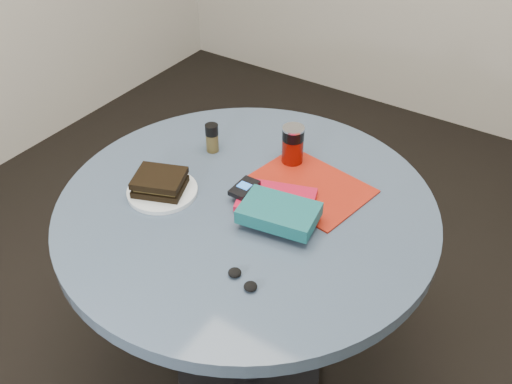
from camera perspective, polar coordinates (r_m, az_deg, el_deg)
The scene contains 11 objects.
ground at distance 2.05m, azimuth -0.73°, elevation -17.53°, with size 4.00×4.00×0.00m, color black.
table at distance 1.60m, azimuth -0.90°, elevation -5.64°, with size 1.00×1.00×0.75m.
plate at distance 1.55m, azimuth -9.35°, elevation 0.09°, with size 0.19×0.19×0.01m, color white.
sandwich at distance 1.53m, azimuth -9.60°, elevation 0.96°, with size 0.16×0.15×0.05m.
soda_can at distance 1.61m, azimuth 3.69°, elevation 4.69°, with size 0.07×0.07×0.12m.
pepper_grinder at distance 1.67m, azimuth -4.42°, elevation 5.44°, with size 0.04×0.04×0.09m.
magazine at distance 1.55m, azimuth 5.32°, elevation 0.56°, with size 0.31×0.23×0.01m, color maroon.
red_book at distance 1.49m, azimuth 2.04°, elevation -0.78°, with size 0.20×0.13×0.02m, color #AB0D2B.
novel at distance 1.40m, azimuth 2.33°, elevation -2.09°, with size 0.19×0.12×0.04m, color #114F54.
mp3_player at distance 1.50m, azimuth -1.18°, elevation 0.41°, with size 0.05×0.09×0.02m.
headphones at distance 1.29m, azimuth -1.36°, elevation -8.73°, with size 0.09×0.05×0.02m.
Camera 1 is at (0.66, -0.95, 1.70)m, focal length 40.00 mm.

